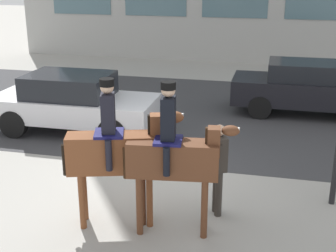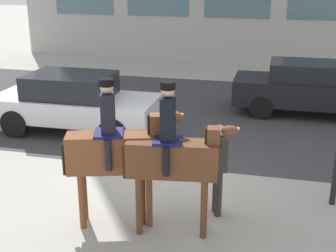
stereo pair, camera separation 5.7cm
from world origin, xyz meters
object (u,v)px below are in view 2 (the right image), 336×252
mounted_horse_lead (116,149)px  pedestrian_bystander (218,163)px  mounted_horse_companion (174,156)px  street_car_near_lane (74,102)px  street_car_far_lane (311,88)px

mounted_horse_lead → pedestrian_bystander: bearing=6.6°
mounted_horse_companion → pedestrian_bystander: mounted_horse_companion is taller
street_car_near_lane → pedestrian_bystander: bearing=-39.4°
mounted_horse_lead → pedestrian_bystander: size_ratio=1.52×
mounted_horse_companion → street_car_near_lane: bearing=123.5°
pedestrian_bystander → street_car_near_lane: 5.67m
mounted_horse_companion → street_car_far_lane: size_ratio=0.57×
mounted_horse_lead → street_car_near_lane: size_ratio=0.59×
mounted_horse_companion → street_car_far_lane: mounted_horse_companion is taller
street_car_far_lane → mounted_horse_lead: bearing=-115.5°
street_car_near_lane → mounted_horse_companion: bearing=-49.1°
mounted_horse_lead → mounted_horse_companion: size_ratio=0.99×
pedestrian_bystander → street_car_far_lane: bearing=-129.3°
mounted_horse_lead → street_car_near_lane: mounted_horse_lead is taller
mounted_horse_companion → mounted_horse_lead: bearing=169.8°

